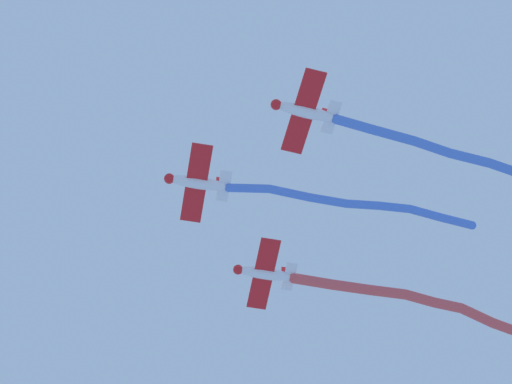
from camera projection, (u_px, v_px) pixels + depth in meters
airplane_lead at (197, 183)px, 79.16m from camera, size 6.90×5.33×1.72m
smoke_trail_lead at (355, 204)px, 80.71m from camera, size 8.90×18.53×1.90m
airplane_left_wing at (304, 111)px, 76.12m from camera, size 6.78×5.29×1.72m
smoke_trail_left_wing at (494, 164)px, 77.84m from camera, size 12.46×22.82×1.73m
airplane_right_wing at (264, 273)px, 83.76m from camera, size 6.89×5.33×1.72m
smoke_trail_right_wing at (415, 302)px, 86.02m from camera, size 11.72×18.72×2.27m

